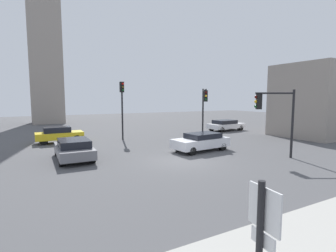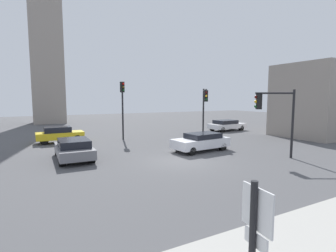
{
  "view_description": "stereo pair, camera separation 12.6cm",
  "coord_description": "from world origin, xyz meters",
  "views": [
    {
      "loc": [
        -8.44,
        -13.63,
        3.98
      ],
      "look_at": [
        0.77,
        3.3,
        1.9
      ],
      "focal_mm": 27.51,
      "sensor_mm": 36.0,
      "label": 1
    },
    {
      "loc": [
        -8.33,
        -13.69,
        3.98
      ],
      "look_at": [
        0.77,
        3.3,
        1.9
      ],
      "focal_mm": 27.51,
      "sensor_mm": 36.0,
      "label": 2
    }
  ],
  "objects": [
    {
      "name": "ground_plane",
      "position": [
        0.0,
        0.0,
        0.0
      ],
      "size": [
        102.94,
        102.94,
        0.0
      ],
      "primitive_type": "plane",
      "color": "#4C4C4F"
    },
    {
      "name": "skyline_tower",
      "position": [
        -5.65,
        32.02,
        15.85
      ],
      "size": [
        4.72,
        4.72,
        31.7
      ],
      "primitive_type": "cube",
      "color": "gray",
      "rests_on": "ground_plane"
    },
    {
      "name": "building_flank",
      "position": [
        19.78,
        2.64,
        3.72
      ],
      "size": [
        10.75,
        6.54,
        7.43
      ],
      "primitive_type": "cube",
      "color": "gray",
      "rests_on": "ground_plane"
    },
    {
      "name": "car_2",
      "position": [
        -6.12,
        11.13,
        0.76
      ],
      "size": [
        3.98,
        1.75,
        1.44
      ],
      "rotation": [
        0.0,
        0.0,
        -0.0
      ],
      "color": "yellow",
      "rests_on": "ground_plane"
    },
    {
      "name": "traffic_light_2",
      "position": [
        -0.51,
        10.09,
        3.84
      ],
      "size": [
        0.38,
        0.49,
        5.54
      ],
      "rotation": [
        0.0,
        0.0,
        -1.35
      ],
      "color": "black",
      "rests_on": "ground_plane"
    },
    {
      "name": "car_1",
      "position": [
        12.87,
        10.64,
        0.71
      ],
      "size": [
        4.78,
        2.37,
        1.32
      ],
      "rotation": [
        0.0,
        0.0,
        0.06
      ],
      "color": "silver",
      "rests_on": "ground_plane"
    },
    {
      "name": "direction_sign",
      "position": [
        -5.62,
        -11.22,
        1.79
      ],
      "size": [
        0.16,
        0.62,
        2.69
      ],
      "rotation": [
        0.0,
        0.0,
        -0.12
      ],
      "color": "black",
      "rests_on": "ground_plane"
    },
    {
      "name": "traffic_light_0",
      "position": [
        5.84,
        -2.11,
        3.21
      ],
      "size": [
        2.35,
        1.39,
        4.55
      ],
      "rotation": [
        0.0,
        0.0,
        2.64
      ],
      "color": "black",
      "rests_on": "ground_plane"
    },
    {
      "name": "car_0",
      "position": [
        2.98,
        2.1,
        0.72
      ],
      "size": [
        4.57,
        2.33,
        1.35
      ],
      "rotation": [
        0.0,
        0.0,
        3.24
      ],
      "color": "silver",
      "rests_on": "ground_plane"
    },
    {
      "name": "car_3",
      "position": [
        -5.96,
        3.76,
        0.71
      ],
      "size": [
        2.13,
        4.55,
        1.35
      ],
      "rotation": [
        0.0,
        0.0,
        1.56
      ],
      "color": "slate",
      "rests_on": "ground_plane"
    },
    {
      "name": "traffic_light_1",
      "position": [
        6.15,
        6.04,
        3.53
      ],
      "size": [
        1.72,
        2.67,
        4.92
      ],
      "rotation": [
        0.0,
        0.0,
        -2.12
      ],
      "color": "black",
      "rests_on": "ground_plane"
    }
  ]
}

